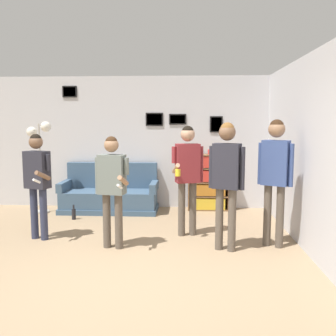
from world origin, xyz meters
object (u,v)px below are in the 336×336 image
(person_watcher_holding_cup, at_px, (188,169))
(person_player_foreground_left, at_px, (37,176))
(floor_lamp, at_px, (39,142))
(bottle_on_floor, at_px, (74,214))
(drinking_cup, at_px, (210,152))
(person_spectator_far_right, at_px, (275,168))
(person_player_foreground_center, at_px, (112,181))
(couch, at_px, (110,196))
(bookshelf, at_px, (208,182))
(person_spectator_near_bookshelf, at_px, (227,172))

(person_watcher_holding_cup, bearing_deg, person_player_foreground_left, -172.14)
(floor_lamp, height_order, bottle_on_floor, floor_lamp)
(drinking_cup, bearing_deg, person_spectator_far_right, -70.28)
(floor_lamp, relative_size, drinking_cup, 18.58)
(person_player_foreground_center, distance_m, bottle_on_floor, 2.01)
(person_player_foreground_center, height_order, person_spectator_far_right, person_spectator_far_right)
(person_player_foreground_center, height_order, drinking_cup, person_player_foreground_center)
(person_spectator_far_right, relative_size, drinking_cup, 18.88)
(floor_lamp, distance_m, person_watcher_holding_cup, 3.18)
(person_player_foreground_center, relative_size, drinking_cup, 16.48)
(person_watcher_holding_cup, xyz_separation_m, bottle_on_floor, (-2.08, 0.85, -0.96))
(floor_lamp, distance_m, bottle_on_floor, 1.58)
(floor_lamp, xyz_separation_m, bottle_on_floor, (0.79, -0.49, -1.28))
(couch, height_order, bottle_on_floor, couch)
(bookshelf, distance_m, person_player_foreground_left, 3.40)
(bookshelf, distance_m, drinking_cup, 0.62)
(bottle_on_floor, bearing_deg, person_spectator_far_right, -21.63)
(person_player_foreground_left, relative_size, person_watcher_holding_cup, 0.93)
(bookshelf, relative_size, drinking_cup, 11.77)
(drinking_cup, bearing_deg, person_spectator_near_bookshelf, -87.70)
(floor_lamp, xyz_separation_m, person_spectator_near_bookshelf, (3.40, -2.00, -0.28))
(bottle_on_floor, height_order, drinking_cup, drinking_cup)
(person_watcher_holding_cup, bearing_deg, person_spectator_near_bookshelf, -51.06)
(couch, bearing_deg, person_spectator_far_right, -36.06)
(bottle_on_floor, relative_size, drinking_cup, 2.82)
(floor_lamp, height_order, person_player_foreground_center, floor_lamp)
(person_player_foreground_center, bearing_deg, bottle_on_floor, 124.47)
(bookshelf, relative_size, person_watcher_holding_cup, 0.66)
(bookshelf, xyz_separation_m, person_spectator_far_right, (0.81, -2.22, 0.57))
(bookshelf, bearing_deg, drinking_cup, -0.40)
(person_player_foreground_left, xyz_separation_m, person_spectator_far_right, (3.48, -0.15, 0.15))
(floor_lamp, bearing_deg, person_player_foreground_center, -47.67)
(person_watcher_holding_cup, relative_size, person_spectator_near_bookshelf, 0.97)
(person_spectator_near_bookshelf, bearing_deg, person_player_foreground_center, 179.70)
(person_player_foreground_center, xyz_separation_m, bottle_on_floor, (-1.03, 1.50, -0.86))
(bookshelf, height_order, floor_lamp, floor_lamp)
(person_spectator_far_right, bearing_deg, couch, 143.94)
(person_spectator_near_bookshelf, bearing_deg, person_spectator_far_right, 15.78)
(person_watcher_holding_cup, relative_size, person_spectator_far_right, 0.95)
(person_player_foreground_left, bearing_deg, bottle_on_floor, 81.66)
(person_watcher_holding_cup, xyz_separation_m, person_spectator_far_right, (1.23, -0.46, 0.07))
(person_player_foreground_center, height_order, person_watcher_holding_cup, person_watcher_holding_cup)
(person_player_foreground_left, height_order, person_spectator_far_right, person_spectator_far_right)
(couch, relative_size, bookshelf, 1.69)
(couch, xyz_separation_m, person_player_foreground_center, (0.51, -2.22, 0.66))
(bookshelf, relative_size, person_spectator_far_right, 0.62)
(person_player_foreground_left, distance_m, drinking_cup, 3.40)
(bookshelf, height_order, drinking_cup, drinking_cup)
(bookshelf, bearing_deg, couch, -174.48)
(drinking_cup, bearing_deg, person_watcher_holding_cup, -103.90)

